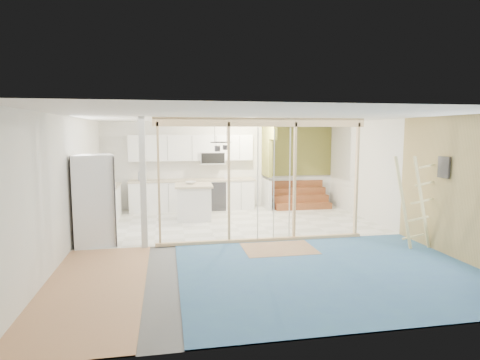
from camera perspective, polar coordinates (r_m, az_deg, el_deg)
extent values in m
cube|color=slate|center=(8.48, 1.13, -8.90)|extent=(7.00, 8.00, 0.01)
cube|color=white|center=(8.18, 1.17, 8.93)|extent=(7.00, 8.00, 0.01)
cube|color=white|center=(12.15, -2.66, 2.08)|extent=(7.00, 0.01, 2.60)
cube|color=white|center=(4.44, 11.69, -6.26)|extent=(7.00, 0.01, 2.60)
cube|color=white|center=(8.27, -23.34, -0.67)|extent=(0.01, 8.00, 2.60)
cube|color=white|center=(9.57, 22.14, 0.32)|extent=(0.01, 8.00, 2.60)
cube|color=white|center=(10.39, -1.11, -5.92)|extent=(7.00, 4.00, 0.02)
cube|color=teal|center=(6.95, 12.89, -12.58)|extent=(5.00, 4.00, 0.02)
cube|color=tan|center=(6.51, -20.14, -14.16)|extent=(1.50, 4.00, 0.02)
cube|color=tan|center=(8.04, 5.55, -9.70)|extent=(1.40, 1.00, 0.01)
cube|color=beige|center=(8.24, 3.23, 8.21)|extent=(4.40, 0.09, 0.18)
cube|color=beige|center=(8.53, 3.12, -8.47)|extent=(4.40, 0.09, 0.06)
cube|color=silver|center=(8.07, -13.61, -0.48)|extent=(0.12, 0.14, 2.60)
cube|color=beige|center=(8.06, -11.48, -0.43)|extent=(0.04, 0.09, 2.40)
cube|color=beige|center=(8.16, -1.61, -0.22)|extent=(0.05, 0.09, 2.40)
cube|color=beige|center=(8.49, 7.77, 0.00)|extent=(0.04, 0.09, 2.40)
cube|color=beige|center=(9.02, 16.25, 0.19)|extent=(0.04, 0.09, 2.40)
cylinder|color=silver|center=(8.25, 2.55, -0.70)|extent=(0.02, 0.02, 2.35)
cylinder|color=silver|center=(8.48, 7.08, -0.54)|extent=(0.02, 0.02, 2.35)
cylinder|color=silver|center=(8.37, 4.84, -0.61)|extent=(0.02, 0.02, 2.35)
cube|color=white|center=(11.87, -6.75, -2.26)|extent=(3.60, 0.60, 0.88)
cube|color=beige|center=(11.81, -6.78, -0.03)|extent=(3.66, 0.64, 0.05)
cube|color=white|center=(10.87, -18.57, -3.40)|extent=(0.60, 1.60, 0.88)
cube|color=beige|center=(10.80, -18.66, -0.97)|extent=(0.64, 1.64, 0.05)
cube|color=white|center=(11.85, -6.89, 4.58)|extent=(3.60, 0.34, 0.75)
cube|color=silver|center=(11.88, -3.96, 3.17)|extent=(0.72, 0.38, 0.36)
cube|color=black|center=(11.69, -3.85, 3.11)|extent=(0.68, 0.02, 0.30)
cube|color=olive|center=(11.93, 3.84, 4.39)|extent=(0.10, 0.90, 1.60)
cube|color=silver|center=(12.06, 3.79, -2.03)|extent=(0.10, 0.90, 0.90)
cube|color=olive|center=(11.25, 4.75, 7.04)|extent=(0.10, 0.50, 0.50)
cube|color=olive|center=(12.65, 8.21, 4.24)|extent=(2.20, 0.04, 1.60)
cube|color=silver|center=(12.77, 8.11, -1.60)|extent=(2.20, 0.04, 0.90)
cube|color=brown|center=(12.09, 9.02, -3.76)|extent=(1.70, 0.26, 0.20)
cube|color=brown|center=(12.30, 8.63, -2.63)|extent=(1.70, 0.26, 0.20)
cube|color=brown|center=(12.51, 8.26, -1.54)|extent=(1.70, 0.26, 0.20)
cube|color=brown|center=(12.73, 7.90, -0.48)|extent=(1.70, 0.26, 0.20)
torus|color=black|center=(10.00, -2.74, 5.37)|extent=(0.52, 0.52, 0.02)
cylinder|color=black|center=(9.97, -3.61, 6.80)|extent=(0.01, 0.01, 0.50)
cylinder|color=black|center=(10.01, -1.90, 6.81)|extent=(0.01, 0.01, 0.50)
cylinder|color=#37363B|center=(9.89, -3.24, 4.49)|extent=(0.14, 0.14, 0.14)
cylinder|color=#37363B|center=(10.12, -2.14, 4.66)|extent=(0.12, 0.12, 0.12)
cube|color=tan|center=(7.96, 29.78, -1.29)|extent=(0.02, 4.00, 2.60)
cube|color=#37363B|center=(8.35, 27.01, 1.63)|extent=(0.04, 0.30, 0.40)
cylinder|color=#FFEABF|center=(11.42, 5.05, 7.98)|extent=(0.32, 0.32, 0.08)
cube|color=white|center=(8.69, -20.14, -2.70)|extent=(0.95, 0.93, 1.85)
cube|color=#37363B|center=(8.63, -17.58, -2.67)|extent=(0.18, 0.73, 1.81)
cube|color=white|center=(10.61, -6.58, -3.35)|extent=(0.89, 0.89, 0.87)
cube|color=beige|center=(10.54, -6.61, -0.77)|extent=(1.00, 1.00, 0.05)
imported|color=silver|center=(10.62, -7.02, -0.40)|extent=(0.33, 0.33, 0.07)
imported|color=#AAB1BE|center=(11.78, -14.01, 0.75)|extent=(0.15, 0.15, 0.34)
imported|color=white|center=(11.92, -2.03, 0.66)|extent=(0.10, 0.10, 0.19)
cube|color=#EBDC90|center=(8.41, 22.19, -3.06)|extent=(0.44, 0.09, 1.83)
cube|color=#EBDC90|center=(8.63, 24.44, -2.93)|extent=(0.44, 0.09, 1.83)
cube|color=#EBDC90|center=(8.68, 23.41, -7.40)|extent=(0.44, 0.09, 0.12)
cube|color=#EBDC90|center=(8.64, 23.92, -5.09)|extent=(0.44, 0.09, 0.12)
cube|color=#EBDC90|center=(8.62, 24.43, -2.76)|extent=(0.44, 0.09, 0.12)
cube|color=#EBDC90|center=(8.62, 24.94, -0.43)|extent=(0.44, 0.09, 0.12)
cube|color=#EBDC90|center=(8.63, 25.46, 1.90)|extent=(0.44, 0.09, 0.12)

